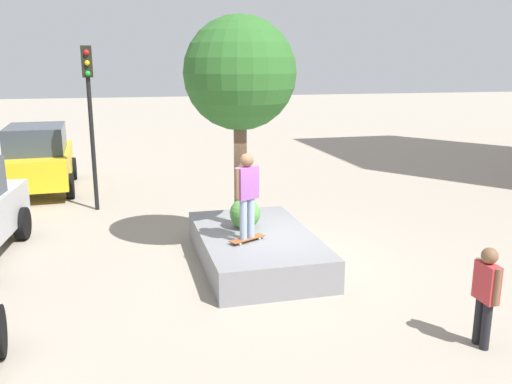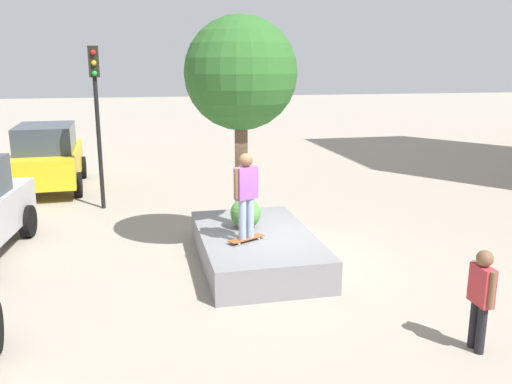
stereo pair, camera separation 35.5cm
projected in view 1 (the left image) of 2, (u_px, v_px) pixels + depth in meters
ground_plane at (273, 263)px, 11.37m from camera, size 120.00×120.00×0.00m
planter_ledge at (256, 248)px, 11.32m from camera, size 3.99×2.33×0.65m
plaza_tree at (240, 75)px, 11.04m from camera, size 2.37×2.37×4.49m
boxwood_shrub at (245, 213)px, 11.53m from camera, size 0.67×0.67×0.67m
skateboard at (247, 239)px, 10.72m from camera, size 0.55×0.81×0.07m
skateboarder at (247, 190)px, 10.48m from camera, size 0.38×0.54×1.73m
taxi_cab at (38, 158)px, 17.62m from camera, size 4.79×2.38×2.19m
traffic_light_corner at (90, 101)px, 14.79m from camera, size 0.35×0.30×4.63m
passerby_with_bag at (486, 290)px, 7.81m from camera, size 0.53×0.24×1.56m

